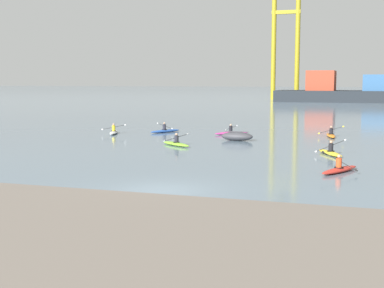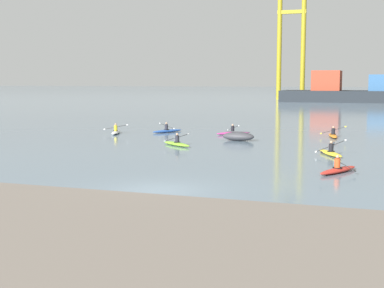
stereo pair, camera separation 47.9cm
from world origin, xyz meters
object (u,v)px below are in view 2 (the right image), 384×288
(gantry_crane_west, at_px, (291,27))
(kayak_yellow, at_px, (330,153))
(kayak_lime, at_px, (177,143))
(capsized_dinghy, at_px, (238,136))
(container_barge, at_px, (382,92))
(kayak_magenta, at_px, (233,133))
(kayak_red, at_px, (338,169))
(kayak_blue, at_px, (167,131))
(kayak_white, at_px, (116,132))
(kayak_orange, at_px, (333,135))

(gantry_crane_west, relative_size, kayak_yellow, 11.82)
(kayak_lime, bearing_deg, kayak_yellow, -8.31)
(capsized_dinghy, height_order, kayak_yellow, kayak_yellow)
(capsized_dinghy, bearing_deg, container_barge, 82.47)
(kayak_magenta, xyz_separation_m, kayak_lime, (-1.91, -9.42, -0.00))
(kayak_magenta, relative_size, kayak_red, 0.87)
(gantry_crane_west, height_order, kayak_blue, gantry_crane_west)
(gantry_crane_west, distance_m, kayak_white, 95.71)
(gantry_crane_west, distance_m, kayak_lime, 102.58)
(kayak_blue, height_order, kayak_yellow, kayak_yellow)
(container_barge, distance_m, kayak_lime, 90.95)
(gantry_crane_west, xyz_separation_m, kayak_lime, (7.10, -100.77, -17.78))
(container_barge, distance_m, kayak_orange, 79.86)
(kayak_yellow, bearing_deg, kayak_magenta, 130.13)
(kayak_white, distance_m, kayak_red, 25.51)
(kayak_lime, relative_size, kayak_red, 0.92)
(kayak_blue, bearing_deg, kayak_yellow, -35.18)
(kayak_lime, distance_m, kayak_yellow, 11.35)
(kayak_magenta, bearing_deg, kayak_red, -60.00)
(gantry_crane_west, relative_size, kayak_magenta, 13.43)
(capsized_dinghy, relative_size, kayak_magenta, 0.92)
(kayak_magenta, height_order, kayak_yellow, kayak_yellow)
(container_barge, distance_m, kayak_white, 86.18)
(kayak_lime, distance_m, kayak_blue, 10.43)
(kayak_orange, bearing_deg, kayak_red, -84.83)
(kayak_red, distance_m, kayak_yellow, 6.77)
(kayak_white, xyz_separation_m, kayak_blue, (3.94, 2.69, 0.00))
(kayak_white, bearing_deg, kayak_blue, 34.26)
(kayak_blue, height_order, kayak_orange, kayak_orange)
(capsized_dinghy, bearing_deg, gantry_crane_west, 96.31)
(kayak_magenta, distance_m, kayak_orange, 8.62)
(gantry_crane_west, xyz_separation_m, kayak_yellow, (18.33, -102.41, -17.78))
(kayak_orange, bearing_deg, kayak_lime, -136.39)
(kayak_lime, bearing_deg, kayak_blue, 115.34)
(kayak_yellow, bearing_deg, container_barge, 87.79)
(container_barge, xyz_separation_m, gantry_crane_west, (-21.86, 11.05, 15.69))
(kayak_orange, xyz_separation_m, kayak_yellow, (0.73, -11.64, 0.00))
(gantry_crane_west, xyz_separation_m, kayak_red, (19.27, -109.12, -17.78))
(container_barge, height_order, kayak_yellow, container_barge)
(kayak_lime, xyz_separation_m, kayak_orange, (10.50, 10.00, 0.00))
(container_barge, distance_m, kayak_red, 98.13)
(kayak_red, bearing_deg, container_barge, 88.49)
(kayak_white, relative_size, kayak_red, 1.03)
(container_barge, height_order, kayak_blue, container_barge)
(gantry_crane_west, xyz_separation_m, kayak_orange, (17.60, -90.77, -17.78))
(capsized_dinghy, relative_size, kayak_white, 0.78)
(kayak_white, height_order, kayak_red, kayak_red)
(kayak_magenta, relative_size, kayak_lime, 0.95)
(capsized_dinghy, xyz_separation_m, kayak_lime, (-3.52, -4.70, -0.18))
(container_barge, xyz_separation_m, kayak_red, (-2.59, -98.07, -2.09))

